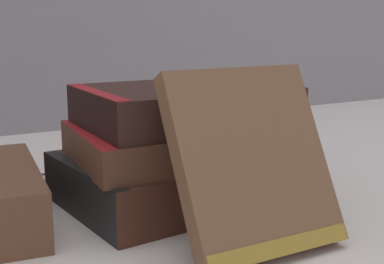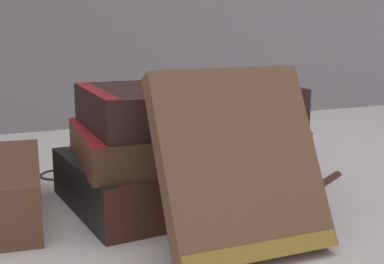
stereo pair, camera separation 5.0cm
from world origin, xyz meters
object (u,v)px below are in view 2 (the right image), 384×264
(book_flat_bottom, at_px, (173,176))
(book_flat_top, at_px, (181,105))
(book_flat_middle, at_px, (177,141))
(book_leaning_front, at_px, (241,169))
(pocket_watch, at_px, (233,83))
(fountain_pen, at_px, (320,182))
(reading_glasses, at_px, (83,171))

(book_flat_bottom, height_order, book_flat_top, book_flat_top)
(book_flat_middle, distance_m, book_leaning_front, 0.11)
(book_flat_bottom, xyz_separation_m, pocket_watch, (0.05, -0.03, 0.09))
(book_leaning_front, height_order, pocket_watch, book_leaning_front)
(book_flat_top, distance_m, fountain_pen, 0.17)
(book_flat_top, bearing_deg, book_flat_bottom, 123.49)
(book_flat_bottom, bearing_deg, fountain_pen, -14.03)
(book_flat_middle, xyz_separation_m, pocket_watch, (0.05, -0.02, 0.05))
(book_leaning_front, relative_size, reading_glasses, 1.36)
(book_flat_middle, bearing_deg, book_flat_bottom, 93.09)
(reading_glasses, bearing_deg, pocket_watch, -49.61)
(book_flat_middle, bearing_deg, pocket_watch, -17.43)
(book_flat_top, relative_size, book_leaning_front, 1.36)
(reading_glasses, bearing_deg, fountain_pen, -29.28)
(book_flat_bottom, bearing_deg, reading_glasses, 111.26)
(book_flat_middle, relative_size, book_flat_top, 1.08)
(book_flat_middle, distance_m, fountain_pen, 0.16)
(book_flat_middle, bearing_deg, book_leaning_front, -83.91)
(book_leaning_front, height_order, reading_glasses, book_leaning_front)
(book_flat_bottom, distance_m, pocket_watch, 0.10)
(book_flat_bottom, bearing_deg, pocket_watch, -37.60)
(reading_glasses, bearing_deg, book_flat_top, -58.08)
(book_flat_top, bearing_deg, book_leaning_front, -90.45)
(book_flat_bottom, bearing_deg, book_leaning_front, -93.34)
(book_flat_bottom, bearing_deg, book_flat_top, -62.03)
(book_flat_top, xyz_separation_m, reading_glasses, (-0.07, 0.13, -0.09))
(pocket_watch, bearing_deg, fountain_pen, 3.82)
(book_flat_bottom, distance_m, book_leaning_front, 0.13)
(pocket_watch, height_order, reading_glasses, pocket_watch)
(book_flat_top, xyz_separation_m, pocket_watch, (0.04, -0.02, 0.02))
(book_flat_middle, height_order, pocket_watch, pocket_watch)
(pocket_watch, xyz_separation_m, reading_glasses, (-0.11, 0.15, -0.11))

